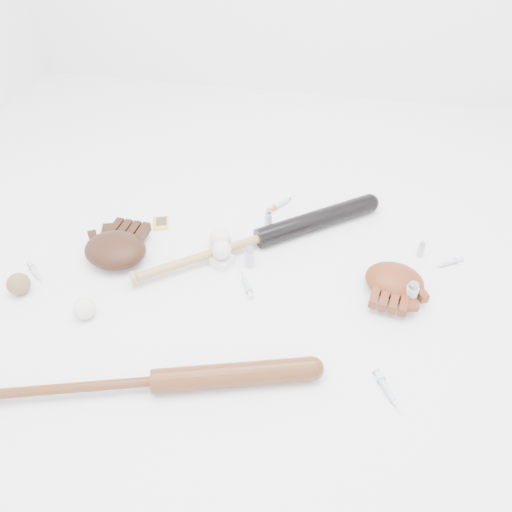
% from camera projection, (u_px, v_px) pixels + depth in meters
% --- Properties ---
extents(bat_dark, '(0.85, 0.67, 0.07)m').
position_uv_depth(bat_dark, '(261.00, 238.00, 1.80)').
color(bat_dark, black).
rests_on(bat_dark, ground).
extents(bat_wood, '(0.90, 0.32, 0.07)m').
position_uv_depth(bat_wood, '(155.00, 381.00, 1.36)').
color(bat_wood, brown).
rests_on(bat_wood, ground).
extents(glove_dark, '(0.28, 0.28, 0.09)m').
position_uv_depth(glove_dark, '(115.00, 250.00, 1.74)').
color(glove_dark, black).
rests_on(glove_dark, ground).
extents(glove_tan, '(0.27, 0.27, 0.08)m').
position_uv_depth(glove_tan, '(394.00, 280.00, 1.63)').
color(glove_tan, maroon).
rests_on(glove_tan, ground).
extents(trading_card, '(0.08, 0.10, 0.00)m').
position_uv_depth(trading_card, '(161.00, 223.00, 1.92)').
color(trading_card, gold).
rests_on(trading_card, ground).
extents(pedestal, '(0.08, 0.08, 0.04)m').
position_uv_depth(pedestal, '(222.00, 261.00, 1.74)').
color(pedestal, white).
rests_on(pedestal, ground).
extents(baseball_on_pedestal, '(0.07, 0.07, 0.07)m').
position_uv_depth(baseball_on_pedestal, '(222.00, 250.00, 1.70)').
color(baseball_on_pedestal, white).
rests_on(baseball_on_pedestal, pedestal).
extents(baseball_left, '(0.08, 0.08, 0.08)m').
position_uv_depth(baseball_left, '(111.00, 244.00, 1.77)').
color(baseball_left, white).
rests_on(baseball_left, ground).
extents(baseball_upper, '(0.08, 0.08, 0.08)m').
position_uv_depth(baseball_upper, '(220.00, 239.00, 1.79)').
color(baseball_upper, white).
rests_on(baseball_upper, ground).
extents(baseball_mid, '(0.07, 0.07, 0.07)m').
position_uv_depth(baseball_mid, '(84.00, 308.00, 1.55)').
color(baseball_mid, white).
rests_on(baseball_mid, ground).
extents(baseball_aged, '(0.07, 0.07, 0.07)m').
position_uv_depth(baseball_aged, '(19.00, 284.00, 1.63)').
color(baseball_aged, brown).
rests_on(baseball_aged, ground).
extents(syringe_0, '(0.12, 0.11, 0.02)m').
position_uv_depth(syringe_0, '(35.00, 272.00, 1.71)').
color(syringe_0, '#ADBCC6').
rests_on(syringe_0, ground).
extents(syringe_1, '(0.09, 0.14, 0.02)m').
position_uv_depth(syringe_1, '(246.00, 285.00, 1.67)').
color(syringe_1, '#ADBCC6').
rests_on(syringe_1, ground).
extents(syringe_2, '(0.12, 0.15, 0.02)m').
position_uv_depth(syringe_2, '(282.00, 203.00, 2.00)').
color(syringe_2, '#ADBCC6').
rests_on(syringe_2, ground).
extents(syringe_3, '(0.10, 0.15, 0.02)m').
position_uv_depth(syringe_3, '(387.00, 390.00, 1.37)').
color(syringe_3, '#ADBCC6').
rests_on(syringe_3, ground).
extents(syringe_4, '(0.13, 0.09, 0.02)m').
position_uv_depth(syringe_4, '(449.00, 263.00, 1.74)').
color(syringe_4, '#ADBCC6').
rests_on(syringe_4, ground).
extents(vial_0, '(0.03, 0.03, 0.07)m').
position_uv_depth(vial_0, '(268.00, 218.00, 1.89)').
color(vial_0, silver).
rests_on(vial_0, ground).
extents(vial_1, '(0.02, 0.02, 0.06)m').
position_uv_depth(vial_1, '(421.00, 249.00, 1.76)').
color(vial_1, silver).
rests_on(vial_1, ground).
extents(vial_2, '(0.03, 0.03, 0.08)m').
position_uv_depth(vial_2, '(250.00, 256.00, 1.72)').
color(vial_2, silver).
rests_on(vial_2, ground).
extents(vial_3, '(0.04, 0.04, 0.09)m').
position_uv_depth(vial_3, '(411.00, 294.00, 1.58)').
color(vial_3, silver).
rests_on(vial_3, ground).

